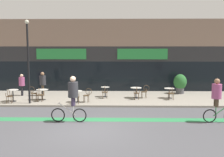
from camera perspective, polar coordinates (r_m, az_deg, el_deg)
ground_plane at (r=11.66m, az=-5.03°, el=-11.16°), size 120.00×120.00×0.00m
sidewalk_slab at (r=18.67m, az=-2.68°, el=-4.25°), size 40.00×5.50×0.12m
storefront_facade at (r=23.06m, az=-1.96°, el=4.98°), size 40.00×4.06×5.89m
bike_lane_stripe at (r=13.31m, az=-4.24°, el=-8.90°), size 36.00×0.70×0.01m
bistro_table_0 at (r=18.22m, az=-20.77°, el=-2.98°), size 0.72×0.72×0.77m
bistro_table_1 at (r=18.16m, az=-14.93°, el=-2.93°), size 0.78×0.78×0.71m
bistro_table_2 at (r=16.95m, az=-7.50°, el=-3.40°), size 0.60×0.60×0.74m
bistro_table_3 at (r=18.66m, az=-1.50°, el=-2.49°), size 0.60×0.60×0.72m
bistro_table_4 at (r=18.31m, az=5.25°, el=-2.61°), size 0.78×0.78×0.73m
bistro_table_5 at (r=18.57m, az=12.36°, el=-2.69°), size 0.70×0.70×0.70m
cafe_chair_0_near at (r=17.66m, az=-21.50°, el=-3.41°), size 0.42×0.58×0.90m
cafe_chair_1_near at (r=17.57m, az=-15.50°, el=-3.24°), size 0.41×0.58×0.90m
cafe_chair_1_side at (r=18.33m, az=-16.82°, el=-2.89°), size 0.60×0.45×0.90m
cafe_chair_2_near at (r=16.34m, az=-7.79°, el=-3.79°), size 0.44×0.59×0.90m
cafe_chair_2_side at (r=16.86m, az=-5.40°, el=-3.44°), size 0.59×0.44×0.90m
cafe_chair_3_near at (r=18.04m, az=-1.58°, el=-2.76°), size 0.41×0.58×0.90m
cafe_chair_4_near at (r=17.69m, az=5.39°, el=-2.97°), size 0.41×0.58×0.90m
cafe_chair_4_side at (r=18.37m, az=7.20°, el=-2.64°), size 0.58×0.42×0.90m
cafe_chair_5_near at (r=17.97m, az=12.77°, el=-2.95°), size 0.44×0.59×0.90m
planter_pot at (r=20.65m, az=14.60°, el=-0.97°), size 0.98×0.98×1.49m
lamp_post at (r=17.03m, az=-17.81°, el=4.75°), size 0.26×0.26×5.17m
cyclist_0 at (r=13.45m, az=21.97°, el=-3.70°), size 1.68×0.52×2.13m
cyclist_1 at (r=12.69m, az=-8.66°, el=-3.54°), size 1.74×0.51×2.24m
pedestrian_near_end at (r=20.26m, az=-19.04°, el=-0.89°), size 0.48×0.48×1.58m
pedestrian_far_end at (r=19.70m, az=-14.85°, el=-0.68°), size 0.48×0.48×1.74m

